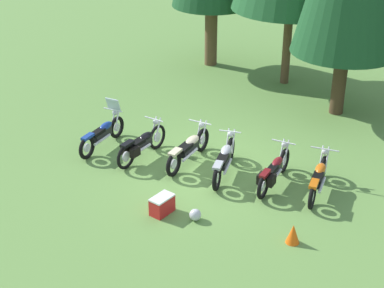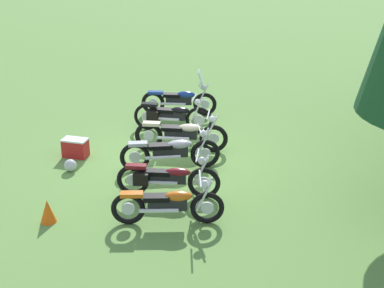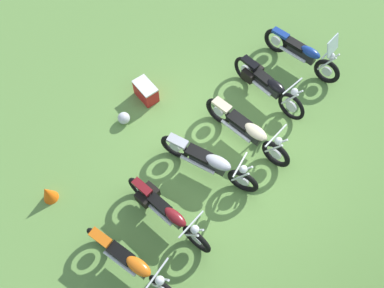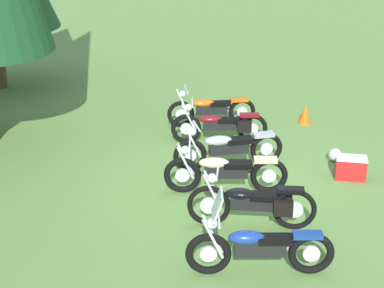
{
  "view_description": "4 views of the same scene",
  "coord_description": "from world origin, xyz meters",
  "px_view_note": "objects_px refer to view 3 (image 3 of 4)",
  "views": [
    {
      "loc": [
        7.92,
        -12.26,
        8.26
      ],
      "look_at": [
        -0.52,
        0.1,
        0.58
      ],
      "focal_mm": 56.16,
      "sensor_mm": 36.0,
      "label": 1
    },
    {
      "loc": [
        13.18,
        3.17,
        5.95
      ],
      "look_at": [
        0.86,
        0.6,
        0.8
      ],
      "focal_mm": 56.48,
      "sensor_mm": 36.0,
      "label": 2
    },
    {
      "loc": [
        3.39,
        2.62,
        7.98
      ],
      "look_at": [
        0.63,
        -0.46,
        0.62
      ],
      "focal_mm": 37.21,
      "sensor_mm": 36.0,
      "label": 3
    },
    {
      "loc": [
        -10.81,
        -0.48,
        5.16
      ],
      "look_at": [
        0.06,
        0.73,
        0.72
      ],
      "focal_mm": 55.51,
      "sensor_mm": 36.0,
      "label": 4
    }
  ],
  "objects_px": {
    "motorcycle_2": "(247,130)",
    "motorcycle_0": "(303,53)",
    "picnic_cooler": "(146,91)",
    "traffic_cone": "(48,193)",
    "motorcycle_1": "(267,85)",
    "dropped_helmet": "(124,118)",
    "motorcycle_4": "(166,211)",
    "motorcycle_3": "(209,162)",
    "motorcycle_5": "(131,262)"
  },
  "relations": [
    {
      "from": "motorcycle_2",
      "to": "motorcycle_5",
      "type": "distance_m",
      "value": 3.71
    },
    {
      "from": "motorcycle_1",
      "to": "picnic_cooler",
      "type": "height_order",
      "value": "motorcycle_1"
    },
    {
      "from": "motorcycle_1",
      "to": "motorcycle_3",
      "type": "height_order",
      "value": "motorcycle_1"
    },
    {
      "from": "motorcycle_4",
      "to": "picnic_cooler",
      "type": "xyz_separation_m",
      "value": [
        -1.63,
        -2.72,
        -0.2
      ]
    },
    {
      "from": "motorcycle_5",
      "to": "picnic_cooler",
      "type": "relative_size",
      "value": 3.44
    },
    {
      "from": "motorcycle_0",
      "to": "motorcycle_5",
      "type": "distance_m",
      "value": 6.43
    },
    {
      "from": "traffic_cone",
      "to": "motorcycle_5",
      "type": "bearing_deg",
      "value": 100.25
    },
    {
      "from": "motorcycle_1",
      "to": "motorcycle_2",
      "type": "xyz_separation_m",
      "value": [
        1.26,
        0.57,
        -0.01
      ]
    },
    {
      "from": "motorcycle_3",
      "to": "dropped_helmet",
      "type": "xyz_separation_m",
      "value": [
        0.59,
        -2.28,
        -0.31
      ]
    },
    {
      "from": "motorcycle_2",
      "to": "picnic_cooler",
      "type": "height_order",
      "value": "motorcycle_2"
    },
    {
      "from": "motorcycle_5",
      "to": "traffic_cone",
      "type": "distance_m",
      "value": 2.39
    },
    {
      "from": "motorcycle_0",
      "to": "motorcycle_3",
      "type": "xyz_separation_m",
      "value": [
        3.81,
        0.65,
        -0.0
      ]
    },
    {
      "from": "dropped_helmet",
      "to": "traffic_cone",
      "type": "bearing_deg",
      "value": 12.02
    },
    {
      "from": "dropped_helmet",
      "to": "picnic_cooler",
      "type": "bearing_deg",
      "value": -166.13
    },
    {
      "from": "motorcycle_3",
      "to": "motorcycle_4",
      "type": "bearing_deg",
      "value": -99.35
    },
    {
      "from": "motorcycle_1",
      "to": "dropped_helmet",
      "type": "bearing_deg",
      "value": -120.22
    },
    {
      "from": "traffic_cone",
      "to": "dropped_helmet",
      "type": "relative_size",
      "value": 1.64
    },
    {
      "from": "motorcycle_4",
      "to": "motorcycle_0",
      "type": "bearing_deg",
      "value": 93.03
    },
    {
      "from": "motorcycle_1",
      "to": "motorcycle_3",
      "type": "xyz_separation_m",
      "value": [
        2.42,
        0.58,
        -0.01
      ]
    },
    {
      "from": "motorcycle_4",
      "to": "picnic_cooler",
      "type": "bearing_deg",
      "value": 142.41
    },
    {
      "from": "motorcycle_4",
      "to": "motorcycle_3",
      "type": "bearing_deg",
      "value": 92.73
    },
    {
      "from": "motorcycle_3",
      "to": "dropped_helmet",
      "type": "height_order",
      "value": "motorcycle_3"
    },
    {
      "from": "motorcycle_4",
      "to": "traffic_cone",
      "type": "xyz_separation_m",
      "value": [
        1.55,
        -2.01,
        -0.2
      ]
    },
    {
      "from": "picnic_cooler",
      "to": "motorcycle_1",
      "type": "bearing_deg",
      "value": 138.58
    },
    {
      "from": "motorcycle_1",
      "to": "dropped_helmet",
      "type": "distance_m",
      "value": 3.48
    },
    {
      "from": "picnic_cooler",
      "to": "motorcycle_3",
      "type": "bearing_deg",
      "value": 84.21
    },
    {
      "from": "motorcycle_1",
      "to": "motorcycle_2",
      "type": "relative_size",
      "value": 0.93
    },
    {
      "from": "motorcycle_1",
      "to": "motorcycle_5",
      "type": "bearing_deg",
      "value": -77.68
    },
    {
      "from": "motorcycle_0",
      "to": "traffic_cone",
      "type": "relative_size",
      "value": 4.62
    },
    {
      "from": "motorcycle_3",
      "to": "motorcycle_0",
      "type": "bearing_deg",
      "value": 81.06
    },
    {
      "from": "motorcycle_2",
      "to": "motorcycle_5",
      "type": "bearing_deg",
      "value": -86.65
    },
    {
      "from": "dropped_helmet",
      "to": "motorcycle_2",
      "type": "bearing_deg",
      "value": 127.64
    },
    {
      "from": "picnic_cooler",
      "to": "dropped_helmet",
      "type": "distance_m",
      "value": 0.87
    },
    {
      "from": "motorcycle_2",
      "to": "motorcycle_0",
      "type": "bearing_deg",
      "value": 98.24
    },
    {
      "from": "motorcycle_3",
      "to": "picnic_cooler",
      "type": "distance_m",
      "value": 2.51
    },
    {
      "from": "motorcycle_2",
      "to": "motorcycle_4",
      "type": "relative_size",
      "value": 1.06
    },
    {
      "from": "motorcycle_5",
      "to": "motorcycle_0",
      "type": "bearing_deg",
      "value": 87.76
    },
    {
      "from": "motorcycle_5",
      "to": "traffic_cone",
      "type": "bearing_deg",
      "value": 177.13
    },
    {
      "from": "motorcycle_0",
      "to": "motorcycle_4",
      "type": "relative_size",
      "value": 1.0
    },
    {
      "from": "motorcycle_1",
      "to": "motorcycle_2",
      "type": "distance_m",
      "value": 1.38
    },
    {
      "from": "picnic_cooler",
      "to": "dropped_helmet",
      "type": "xyz_separation_m",
      "value": [
        0.84,
        0.21,
        -0.09
      ]
    },
    {
      "from": "motorcycle_1",
      "to": "motorcycle_5",
      "type": "xyz_separation_m",
      "value": [
        4.93,
        1.14,
        -0.03
      ]
    },
    {
      "from": "motorcycle_2",
      "to": "dropped_helmet",
      "type": "relative_size",
      "value": 8.09
    },
    {
      "from": "motorcycle_2",
      "to": "traffic_cone",
      "type": "height_order",
      "value": "motorcycle_2"
    },
    {
      "from": "motorcycle_4",
      "to": "picnic_cooler",
      "type": "distance_m",
      "value": 3.18
    },
    {
      "from": "traffic_cone",
      "to": "picnic_cooler",
      "type": "bearing_deg",
      "value": -167.49
    },
    {
      "from": "dropped_helmet",
      "to": "motorcycle_0",
      "type": "bearing_deg",
      "value": 159.66
    },
    {
      "from": "motorcycle_0",
      "to": "dropped_helmet",
      "type": "xyz_separation_m",
      "value": [
        4.4,
        -1.63,
        -0.31
      ]
    },
    {
      "from": "motorcycle_1",
      "to": "picnic_cooler",
      "type": "bearing_deg",
      "value": -132.08
    },
    {
      "from": "motorcycle_1",
      "to": "traffic_cone",
      "type": "distance_m",
      "value": 5.49
    }
  ]
}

